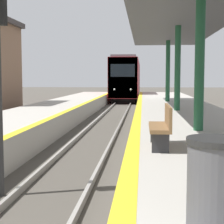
% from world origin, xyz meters
% --- Properties ---
extents(train, '(2.77, 21.09, 4.64)m').
position_xyz_m(train, '(0.00, 43.39, 2.36)').
color(train, black).
rests_on(train, ground).
extents(station_canopy, '(4.46, 27.54, 4.15)m').
position_xyz_m(station_canopy, '(3.47, 13.05, 4.87)').
color(station_canopy, '#1E5133').
rests_on(station_canopy, platform_right).
extents(trash_bin, '(0.61, 0.61, 0.94)m').
position_xyz_m(trash_bin, '(2.58, 2.24, 1.40)').
color(trash_bin, '#4C4C51').
rests_on(trash_bin, platform_right).
extents(bench, '(0.44, 1.57, 0.92)m').
position_xyz_m(bench, '(2.29, 6.83, 1.41)').
color(bench, brown).
rests_on(bench, platform_right).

